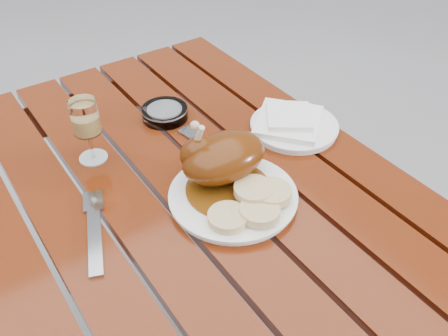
% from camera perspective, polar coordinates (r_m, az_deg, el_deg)
% --- Properties ---
extents(table, '(0.80, 1.20, 0.75)m').
position_cam_1_polar(table, '(1.27, -2.89, -15.68)').
color(table, maroon).
rests_on(table, ground).
extents(dinner_plate, '(0.31, 0.31, 0.02)m').
position_cam_1_polar(dinner_plate, '(0.96, 1.04, -3.30)').
color(dinner_plate, white).
rests_on(dinner_plate, table).
extents(roast_duck, '(0.19, 0.18, 0.13)m').
position_cam_1_polar(roast_duck, '(0.96, -0.37, 1.14)').
color(roast_duck, '#5D310A').
rests_on(roast_duck, dinner_plate).
extents(bread_dumplings, '(0.18, 0.12, 0.03)m').
position_cam_1_polar(bread_dumplings, '(0.92, 3.39, -3.97)').
color(bread_dumplings, '#DDC787').
rests_on(bread_dumplings, dinner_plate).
extents(wine_glass, '(0.08, 0.08, 0.14)m').
position_cam_1_polar(wine_glass, '(1.06, -15.29, 4.10)').
color(wine_glass, '#E0B566').
rests_on(wine_glass, table).
extents(side_plate, '(0.26, 0.26, 0.02)m').
position_cam_1_polar(side_plate, '(1.16, 8.02, 4.69)').
color(side_plate, white).
rests_on(side_plate, table).
extents(napkin, '(0.21, 0.20, 0.01)m').
position_cam_1_polar(napkin, '(1.15, 7.38, 5.36)').
color(napkin, white).
rests_on(napkin, side_plate).
extents(ashtray, '(0.14, 0.14, 0.03)m').
position_cam_1_polar(ashtray, '(1.20, -6.78, 6.27)').
color(ashtray, '#B2B7BC').
rests_on(ashtray, table).
extents(fork, '(0.09, 0.19, 0.01)m').
position_cam_1_polar(fork, '(0.93, -14.56, -7.35)').
color(fork, gray).
rests_on(fork, table).
extents(knife, '(0.06, 0.23, 0.01)m').
position_cam_1_polar(knife, '(1.06, 0.74, 1.15)').
color(knife, gray).
rests_on(knife, table).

